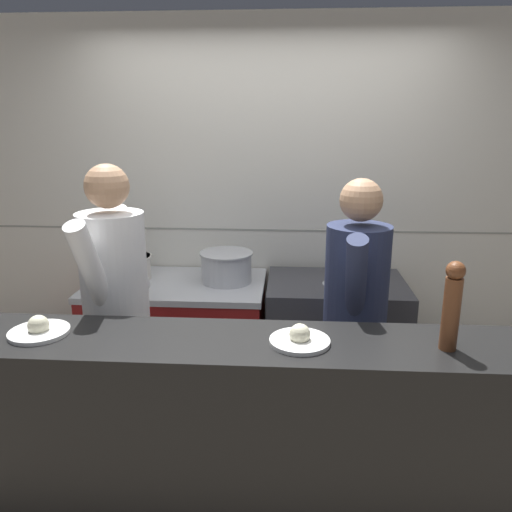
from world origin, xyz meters
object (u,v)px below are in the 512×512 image
chefs_knife (353,289)px  pepper_mill (452,304)px  stock_pot (128,267)px  plated_dish_appetiser (300,339)px  oven_range (179,341)px  mixing_bowl_steel (340,277)px  chef_head_cook (116,306)px  sauce_pot (227,266)px  chef_sous (355,316)px  plated_dish_main (39,330)px

chefs_knife → pepper_mill: 1.17m
stock_pot → plated_dish_appetiser: (1.14, -1.29, 0.10)m
oven_range → mixing_bowl_steel: size_ratio=5.19×
oven_range → plated_dish_appetiser: 1.59m
chefs_knife → chef_head_cook: bearing=-158.4°
sauce_pot → pepper_mill: bearing=-50.6°
stock_pot → pepper_mill: size_ratio=0.87×
pepper_mill → chef_head_cook: chef_head_cook is taller
oven_range → pepper_mill: bearing=-41.8°
oven_range → chef_head_cook: 0.87m
oven_range → chef_sous: size_ratio=0.72×
sauce_pot → oven_range: bearing=-173.2°
chef_sous → chef_head_cook: bearing=-168.8°
plated_dish_appetiser → pepper_mill: bearing=-1.1°
stock_pot → chef_sous: 1.60m
mixing_bowl_steel → chefs_knife: mixing_bowl_steel is taller
sauce_pot → chef_head_cook: size_ratio=0.21×
stock_pot → mixing_bowl_steel: (1.42, -0.09, -0.02)m
mixing_bowl_steel → chef_sous: 0.60m
chef_head_cook → plated_dish_main: bearing=-97.0°
sauce_pot → chef_head_cook: chef_head_cook is taller
mixing_bowl_steel → chef_head_cook: chef_head_cook is taller
chef_head_cook → chef_sous: (1.28, 0.05, -0.04)m
plated_dish_main → plated_dish_appetiser: 1.12m
pepper_mill → chef_sous: chef_sous is taller
chefs_knife → stock_pot: bearing=172.1°
chefs_knife → chef_sous: (-0.05, -0.48, 0.02)m
stock_pot → sauce_pot: (0.68, -0.01, 0.02)m
chefs_knife → chef_head_cook: 1.42m
mixing_bowl_steel → pepper_mill: 1.28m
stock_pot → chef_head_cook: (0.17, -0.73, 0.00)m
sauce_pot → pepper_mill: pepper_mill is taller
mixing_bowl_steel → chef_sous: size_ratio=0.14×
stock_pot → chefs_knife: stock_pot is taller
chefs_knife → plated_dish_main: plated_dish_main is taller
mixing_bowl_steel → chefs_knife: 0.14m
chefs_knife → plated_dish_appetiser: (-0.35, -1.08, 0.15)m
chefs_knife → mixing_bowl_steel: bearing=120.0°
oven_range → chefs_knife: chefs_knife is taller
mixing_bowl_steel → chefs_knife: bearing=-60.0°
pepper_mill → chef_sous: 0.75m
chefs_knife → chef_head_cook: (-1.32, -0.52, 0.06)m
sauce_pot → mixing_bowl_steel: bearing=-5.7°
oven_range → sauce_pot: size_ratio=3.33×
stock_pot → plated_dish_appetiser: 1.72m
mixing_bowl_steel → pepper_mill: (0.31, -1.21, 0.29)m
stock_pot → pepper_mill: 2.18m
sauce_pot → pepper_mill: size_ratio=0.96×
sauce_pot → plated_dish_appetiser: 1.36m
stock_pot → chefs_knife: (1.49, -0.21, -0.05)m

